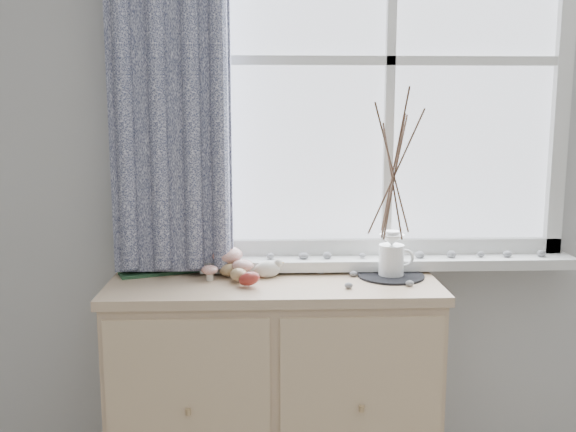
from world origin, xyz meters
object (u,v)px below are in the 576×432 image
object	(u,v)px
sideboard	(274,392)
botanical_book	(161,241)
twig_pitcher	(394,169)
toadstool_cluster	(229,260)

from	to	relation	value
sideboard	botanical_book	xyz separation A→B (m)	(-0.42, 0.12, 0.56)
sideboard	botanical_book	size ratio (longest dim) A/B	3.15
twig_pitcher	toadstool_cluster	bearing A→B (deg)	164.08
sideboard	toadstool_cluster	distance (m)	0.52
sideboard	botanical_book	distance (m)	0.71
sideboard	toadstool_cluster	bearing A→B (deg)	153.06
sideboard	twig_pitcher	bearing A→B (deg)	7.31
toadstool_cluster	twig_pitcher	xyz separation A→B (m)	(0.61, -0.03, 0.34)
botanical_book	twig_pitcher	size ratio (longest dim) A/B	0.54
botanical_book	twig_pitcher	distance (m)	0.90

